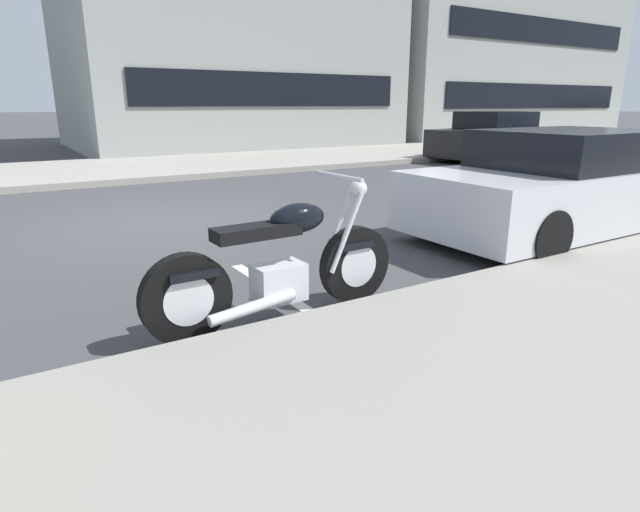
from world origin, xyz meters
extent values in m
plane|color=#3D3D3F|center=(0.00, 0.00, 0.00)|extent=(260.00, 260.00, 0.00)
cube|color=gray|center=(12.00, 6.70, 0.07)|extent=(120.00, 5.00, 0.14)
cube|color=silver|center=(0.00, -3.60, 0.00)|extent=(0.12, 2.20, 0.01)
cylinder|color=black|center=(0.47, -4.03, 0.34)|extent=(0.68, 0.13, 0.67)
cylinder|color=silver|center=(0.47, -4.03, 0.34)|extent=(0.37, 0.13, 0.37)
cylinder|color=black|center=(-1.05, -4.07, 0.34)|extent=(0.68, 0.13, 0.67)
cylinder|color=silver|center=(-1.05, -4.07, 0.34)|extent=(0.37, 0.13, 0.37)
cube|color=silver|center=(-0.29, -4.05, 0.32)|extent=(0.41, 0.27, 0.30)
cube|color=black|center=(-0.47, -4.06, 0.76)|extent=(0.69, 0.24, 0.10)
ellipsoid|color=black|center=(-0.11, -4.05, 0.82)|extent=(0.49, 0.25, 0.24)
cube|color=black|center=(-1.00, -4.07, 0.52)|extent=(0.37, 0.19, 0.06)
cube|color=black|center=(0.45, -4.03, 0.52)|extent=(0.32, 0.17, 0.06)
cylinder|color=silver|center=(0.32, -3.96, 0.65)|extent=(0.34, 0.05, 0.65)
cylinder|color=silver|center=(0.32, -4.10, 0.65)|extent=(0.34, 0.05, 0.65)
cylinder|color=silver|center=(0.29, -4.03, 1.12)|extent=(0.05, 0.62, 0.04)
sphere|color=silver|center=(0.49, -4.03, 1.00)|extent=(0.15, 0.15, 0.15)
cylinder|color=silver|center=(-0.58, -4.20, 0.22)|extent=(0.71, 0.11, 0.16)
cube|color=silver|center=(4.27, -3.41, 0.52)|extent=(4.38, 1.86, 0.73)
cube|color=black|center=(4.36, -3.41, 1.12)|extent=(2.25, 1.71, 0.47)
cylinder|color=black|center=(5.71, -2.57, 0.31)|extent=(0.62, 0.22, 0.62)
cylinder|color=black|center=(2.83, -2.56, 0.31)|extent=(0.62, 0.22, 0.62)
cylinder|color=black|center=(2.82, -4.24, 0.31)|extent=(0.62, 0.22, 0.62)
cube|color=black|center=(11.14, 3.65, 0.56)|extent=(4.30, 2.06, 0.80)
cube|color=black|center=(11.26, 3.66, 1.21)|extent=(2.22, 1.77, 0.51)
cylinder|color=black|center=(9.82, 2.75, 0.31)|extent=(0.63, 0.26, 0.62)
cylinder|color=black|center=(9.70, 4.36, 0.31)|extent=(0.63, 0.26, 0.62)
cylinder|color=black|center=(12.57, 2.95, 0.31)|extent=(0.63, 0.26, 0.62)
cylinder|color=black|center=(12.46, 4.55, 0.31)|extent=(0.63, 0.26, 0.62)
cube|color=#939993|center=(6.46, 13.84, 4.91)|extent=(11.69, 9.69, 9.82)
cube|color=black|center=(6.46, 8.97, 2.16)|extent=(9.82, 0.06, 1.10)
cube|color=#939993|center=(20.38, 13.88, 4.64)|extent=(14.37, 9.76, 9.28)
cube|color=black|center=(20.38, 8.97, 2.04)|extent=(12.07, 0.06, 1.10)
cube|color=black|center=(20.38, 8.97, 4.92)|extent=(12.07, 0.06, 1.10)
camera|label=1|loc=(-2.08, -7.55, 1.68)|focal=29.35mm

